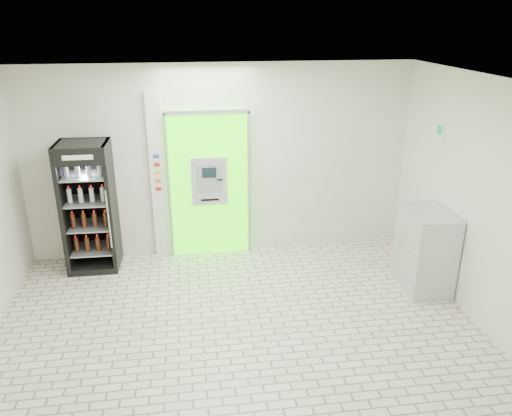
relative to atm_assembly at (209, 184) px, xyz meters
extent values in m
plane|color=#BFB69E|center=(0.20, -2.41, -1.17)|extent=(6.00, 6.00, 0.00)
plane|color=silver|center=(0.20, 0.09, 0.33)|extent=(6.00, 0.00, 6.00)
plane|color=silver|center=(0.20, -4.91, 0.33)|extent=(6.00, 0.00, 6.00)
plane|color=silver|center=(3.20, -2.41, 0.33)|extent=(0.00, 5.00, 5.00)
plane|color=white|center=(0.20, -2.41, 1.83)|extent=(6.00, 6.00, 0.00)
cube|color=#35E904|center=(0.00, 0.02, -0.02)|extent=(1.20, 0.12, 2.30)
cube|color=gray|center=(0.00, -0.05, 1.13)|extent=(1.28, 0.04, 0.06)
cube|color=gray|center=(-0.63, -0.05, -0.02)|extent=(0.04, 0.04, 2.30)
cube|color=gray|center=(0.63, -0.05, -0.02)|extent=(0.04, 0.04, 2.30)
cube|color=black|center=(0.10, -0.04, -0.67)|extent=(0.62, 0.01, 0.67)
cube|color=black|center=(-0.34, -0.04, 0.81)|extent=(0.22, 0.01, 0.18)
cube|color=#B4B6BC|center=(0.00, -0.09, 0.08)|extent=(0.55, 0.12, 0.75)
cube|color=black|center=(0.00, -0.16, 0.23)|extent=(0.22, 0.01, 0.16)
cube|color=gray|center=(0.00, -0.16, -0.05)|extent=(0.16, 0.01, 0.12)
cube|color=black|center=(0.16, -0.16, 0.11)|extent=(0.09, 0.01, 0.02)
cube|color=black|center=(0.00, -0.16, -0.21)|extent=(0.28, 0.01, 0.03)
cube|color=silver|center=(-0.78, 0.04, 0.13)|extent=(0.22, 0.10, 2.60)
cube|color=#193FB2|center=(-0.78, -0.02, 0.48)|extent=(0.09, 0.01, 0.06)
cube|color=red|center=(-0.78, -0.02, 0.35)|extent=(0.09, 0.01, 0.06)
cube|color=yellow|center=(-0.78, -0.02, 0.22)|extent=(0.09, 0.01, 0.06)
cube|color=orange|center=(-0.78, -0.02, 0.09)|extent=(0.09, 0.01, 0.06)
cube|color=red|center=(-0.78, -0.02, -0.04)|extent=(0.09, 0.01, 0.06)
cube|color=black|center=(-1.80, -0.26, -0.19)|extent=(0.74, 0.67, 1.95)
cube|color=black|center=(-1.80, 0.05, -0.19)|extent=(0.73, 0.06, 1.95)
cube|color=red|center=(-1.80, -0.59, 0.66)|extent=(0.72, 0.02, 0.23)
cube|color=white|center=(-1.80, -0.59, 0.66)|extent=(0.41, 0.01, 0.07)
cube|color=black|center=(-1.80, -0.26, -1.12)|extent=(0.74, 0.67, 0.10)
cylinder|color=gray|center=(-1.48, -0.61, -0.27)|extent=(0.02, 0.02, 0.88)
cube|color=gray|center=(-1.80, -0.26, -0.88)|extent=(0.62, 0.58, 0.02)
cube|color=gray|center=(-1.80, -0.26, -0.49)|extent=(0.62, 0.58, 0.02)
cube|color=gray|center=(-1.80, -0.26, -0.10)|extent=(0.62, 0.58, 0.02)
cube|color=gray|center=(-1.80, -0.26, 0.29)|extent=(0.62, 0.58, 0.02)
cube|color=#B4B6BC|center=(2.90, -1.57, -0.59)|extent=(0.61, 0.89, 1.16)
cube|color=gray|center=(2.61, -1.57, -0.54)|extent=(0.03, 0.85, 0.01)
cube|color=white|center=(3.19, -1.01, 0.95)|extent=(0.02, 0.22, 0.26)
cube|color=#0D904B|center=(3.18, -1.01, 0.98)|extent=(0.00, 0.14, 0.14)
camera|label=1|loc=(-0.32, -7.44, 2.47)|focal=35.00mm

